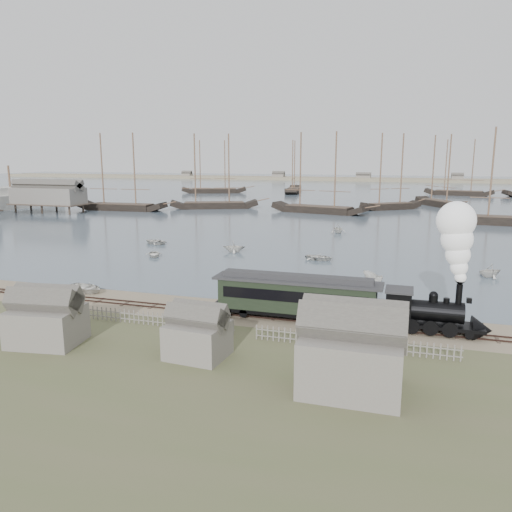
# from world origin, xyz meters

# --- Properties ---
(ground) EXTENTS (600.00, 600.00, 0.00)m
(ground) POSITION_xyz_m (0.00, 0.00, 0.00)
(ground) COLOR gray
(ground) RESTS_ON ground
(harbor_water) EXTENTS (600.00, 336.00, 0.06)m
(harbor_water) POSITION_xyz_m (0.00, 170.00, 0.03)
(harbor_water) COLOR #455463
(harbor_water) RESTS_ON ground
(rail_track) EXTENTS (120.00, 1.80, 0.16)m
(rail_track) POSITION_xyz_m (0.00, -2.00, 0.04)
(rail_track) COLOR #33201B
(rail_track) RESTS_ON ground
(picket_fence_west) EXTENTS (19.00, 0.10, 1.20)m
(picket_fence_west) POSITION_xyz_m (-6.50, -7.00, 0.00)
(picket_fence_west) COLOR gray
(picket_fence_west) RESTS_ON ground
(picket_fence_east) EXTENTS (15.00, 0.10, 1.20)m
(picket_fence_east) POSITION_xyz_m (12.50, -7.50, 0.00)
(picket_fence_east) COLOR gray
(picket_fence_east) RESTS_ON ground
(shed_left) EXTENTS (5.00, 4.00, 4.10)m
(shed_left) POSITION_xyz_m (-10.00, -13.00, 0.00)
(shed_left) COLOR gray
(shed_left) RESTS_ON ground
(shed_mid) EXTENTS (4.00, 3.50, 3.60)m
(shed_mid) POSITION_xyz_m (2.00, -12.00, 0.00)
(shed_mid) COLOR gray
(shed_mid) RESTS_ON ground
(shed_right) EXTENTS (6.00, 5.00, 5.10)m
(shed_right) POSITION_xyz_m (13.00, -14.00, 0.00)
(shed_right) COLOR gray
(shed_right) RESTS_ON ground
(far_spit) EXTENTS (500.00, 20.00, 1.80)m
(far_spit) POSITION_xyz_m (0.00, 250.00, 0.00)
(far_spit) COLOR tan
(far_spit) RESTS_ON ground
(locomotive) EXTENTS (8.25, 3.08, 10.28)m
(locomotive) POSITION_xyz_m (19.15, -2.00, 4.73)
(locomotive) COLOR black
(locomotive) RESTS_ON ground
(passenger_coach) EXTENTS (14.58, 2.81, 3.54)m
(passenger_coach) POSITION_xyz_m (6.91, -2.00, 2.23)
(passenger_coach) COLOR black
(passenger_coach) RESTS_ON ground
(beached_dinghy) EXTENTS (4.16, 5.06, 0.91)m
(beached_dinghy) POSITION_xyz_m (-16.32, 0.48, 0.46)
(beached_dinghy) COLOR silver
(beached_dinghy) RESTS_ON ground
(rowboat_0) EXTENTS (4.16, 3.81, 0.70)m
(rowboat_0) POSITION_xyz_m (-18.38, 19.17, 0.41)
(rowboat_0) COLOR silver
(rowboat_0) RESTS_ON harbor_water
(rowboat_1) EXTENTS (3.38, 3.73, 1.70)m
(rowboat_1) POSITION_xyz_m (-8.64, 25.64, 0.91)
(rowboat_1) COLOR silver
(rowboat_1) RESTS_ON harbor_water
(rowboat_2) EXTENTS (3.23, 2.97, 1.24)m
(rowboat_2) POSITION_xyz_m (12.37, 12.63, 0.68)
(rowboat_2) COLOR silver
(rowboat_2) RESTS_ON harbor_water
(rowboat_3) EXTENTS (3.31, 4.22, 0.80)m
(rowboat_3) POSITION_xyz_m (4.43, 23.65, 0.46)
(rowboat_3) COLOR silver
(rowboat_3) RESTS_ON harbor_water
(rowboat_4) EXTENTS (3.79, 3.92, 1.58)m
(rowboat_4) POSITION_xyz_m (25.33, 19.78, 0.85)
(rowboat_4) COLOR silver
(rowboat_4) RESTS_ON harbor_water
(rowboat_6) EXTENTS (3.88, 4.66, 0.83)m
(rowboat_6) POSITION_xyz_m (-23.33, 28.58, 0.48)
(rowboat_6) COLOR silver
(rowboat_6) RESTS_ON harbor_water
(rowboat_7) EXTENTS (4.22, 4.02, 1.73)m
(rowboat_7) POSITION_xyz_m (3.55, 48.79, 0.93)
(rowboat_7) COLOR silver
(rowboat_7) RESTS_ON harbor_water
(schooner_0) EXTENTS (24.41, 6.43, 20.00)m
(schooner_0) POSITION_xyz_m (-56.30, 71.75, 10.06)
(schooner_0) COLOR black
(schooner_0) RESTS_ON harbor_water
(schooner_1) EXTENTS (23.81, 14.19, 20.00)m
(schooner_1) POSITION_xyz_m (-34.81, 83.32, 10.06)
(schooner_1) COLOR black
(schooner_1) RESTS_ON harbor_water
(schooner_2) EXTENTS (25.02, 11.29, 20.00)m
(schooner_2) POSITION_xyz_m (-5.82, 80.76, 10.06)
(schooner_2) COLOR black
(schooner_2) RESTS_ON harbor_water
(schooner_3) EXTENTS (15.97, 13.66, 20.00)m
(schooner_3) POSITION_xyz_m (11.11, 94.34, 10.06)
(schooner_3) COLOR black
(schooner_3) RESTS_ON harbor_water
(schooner_6) EXTENTS (24.78, 14.14, 20.00)m
(schooner_6) POSITION_xyz_m (-56.01, 136.25, 10.06)
(schooner_6) COLOR black
(schooner_6) RESTS_ON harbor_water
(schooner_7) EXTENTS (8.60, 23.96, 20.00)m
(schooner_7) POSITION_xyz_m (-27.38, 147.03, 10.06)
(schooner_7) COLOR black
(schooner_7) RESTS_ON harbor_water
(schooner_8) EXTENTS (23.99, 9.85, 20.00)m
(schooner_8) POSITION_xyz_m (32.62, 151.06, 10.06)
(schooner_8) COLOR black
(schooner_8) RESTS_ON harbor_water
(schooner_10) EXTENTS (13.69, 19.16, 20.00)m
(schooner_10) POSITION_xyz_m (23.93, 106.90, 10.06)
(schooner_10) COLOR black
(schooner_10) RESTS_ON harbor_water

